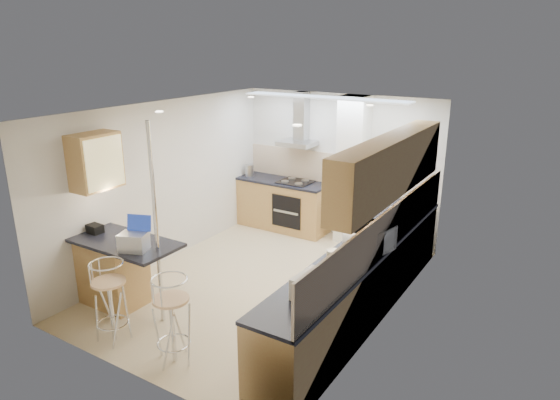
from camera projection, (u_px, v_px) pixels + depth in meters
The scene contains 16 objects.
ground at pixel (263, 285), 7.15m from camera, with size 4.80×4.80×0.00m, color beige.
room_shell at pixel (297, 178), 6.82m from camera, with size 3.64×4.84×2.51m.
right_counter at pixel (362, 281), 6.26m from camera, with size 0.63×4.40×0.92m.
back_counter at pixel (283, 204), 9.19m from camera, with size 1.70×0.63×0.92m.
peninsula at pixel (127, 274), 6.40m from camera, with size 1.47×0.72×0.94m.
microwave at pixel (370, 240), 5.93m from camera, with size 0.57×0.39×0.32m, color white.
laptop at pixel (134, 242), 5.94m from camera, with size 0.32×0.24×0.22m, color #ADB1B5.
bag at pixel (95, 229), 6.51m from camera, with size 0.20×0.15×0.11m, color black.
bar_stool_near at pixel (111, 302), 5.69m from camera, with size 0.41×0.41×0.99m, color tan, non-canonical shape.
bar_stool_end at pixel (172, 320), 5.30m from camera, with size 0.41×0.41×1.00m, color tan, non-canonical shape.
jar_a at pixel (408, 215), 6.94m from camera, with size 0.12×0.12×0.20m, color beige.
jar_b at pixel (393, 212), 7.18m from camera, with size 0.11×0.11×0.14m, color beige.
jar_c at pixel (333, 258), 5.58m from camera, with size 0.14×0.14×0.20m, color beige.
jar_d at pixel (351, 269), 5.38m from camera, with size 0.10×0.10×0.13m, color white.
bread_bin at pixel (315, 286), 4.91m from camera, with size 0.33×0.42×0.22m, color beige.
kettle at pixel (250, 170), 9.31m from camera, with size 0.16×0.16×0.22m, color #AAACAF.
Camera 1 is at (3.62, -5.34, 3.34)m, focal length 32.00 mm.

